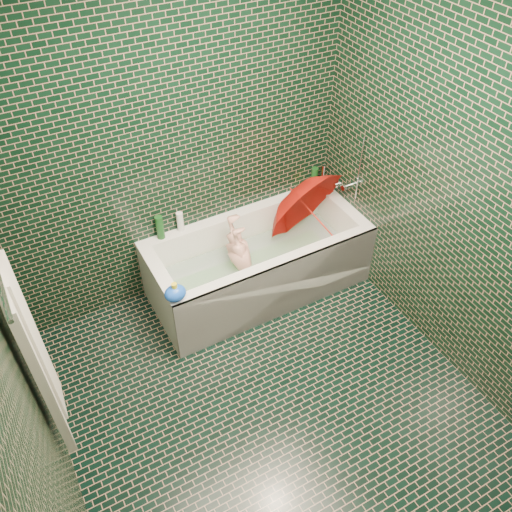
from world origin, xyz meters
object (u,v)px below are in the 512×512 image
child (244,265)px  bath_toy (175,293)px  rubber_duck (310,187)px  bathtub (259,269)px  umbrella (315,216)px

child → bath_toy: (-0.67, -0.30, 0.30)m
child → rubber_duck: size_ratio=6.46×
bathtub → rubber_duck: rubber_duck is taller
bathtub → bath_toy: size_ratio=9.85×
bathtub → umbrella: size_ratio=2.51×
rubber_duck → bathtub: bearing=-134.4°
umbrella → bath_toy: (-1.28, -0.27, 0.03)m
bathtub → rubber_duck: 0.82m
umbrella → rubber_duck: size_ratio=5.13×
umbrella → rubber_duck: bearing=54.4°
umbrella → child: bearing=167.9°
bathtub → bath_toy: bearing=-159.6°
umbrella → rubber_duck: (0.17, 0.34, 0.01)m
bath_toy → bathtub: bearing=33.2°
child → rubber_duck: rubber_duck is taller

